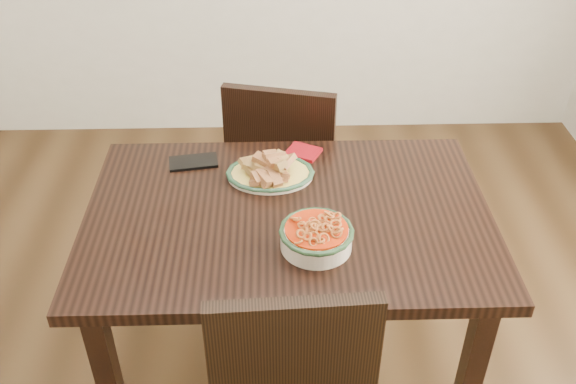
{
  "coord_description": "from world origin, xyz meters",
  "views": [
    {
      "loc": [
        -0.01,
        -1.6,
        1.93
      ],
      "look_at": [
        0.03,
        -0.05,
        0.81
      ],
      "focal_mm": 40.0,
      "sensor_mm": 36.0,
      "label": 1
    }
  ],
  "objects_px": {
    "dining_table": "(288,236)",
    "chair_far": "(285,165)",
    "fish_plate": "(270,165)",
    "smartphone": "(193,162)",
    "noodle_bowl": "(316,235)"
  },
  "relations": [
    {
      "from": "smartphone",
      "to": "dining_table",
      "type": "bearing_deg",
      "value": -50.75
    },
    {
      "from": "fish_plate",
      "to": "noodle_bowl",
      "type": "relative_size",
      "value": 1.31
    },
    {
      "from": "noodle_bowl",
      "to": "smartphone",
      "type": "height_order",
      "value": "noodle_bowl"
    },
    {
      "from": "noodle_bowl",
      "to": "smartphone",
      "type": "xyz_separation_m",
      "value": [
        -0.39,
        0.44,
        -0.04
      ]
    },
    {
      "from": "dining_table",
      "to": "smartphone",
      "type": "height_order",
      "value": "smartphone"
    },
    {
      "from": "smartphone",
      "to": "noodle_bowl",
      "type": "bearing_deg",
      "value": -57.76
    },
    {
      "from": "dining_table",
      "to": "chair_far",
      "type": "xyz_separation_m",
      "value": [
        0.0,
        0.64,
        -0.15
      ]
    },
    {
      "from": "smartphone",
      "to": "fish_plate",
      "type": "bearing_deg",
      "value": -27.71
    },
    {
      "from": "dining_table",
      "to": "noodle_bowl",
      "type": "relative_size",
      "value": 5.82
    },
    {
      "from": "dining_table",
      "to": "fish_plate",
      "type": "relative_size",
      "value": 4.43
    },
    {
      "from": "dining_table",
      "to": "smartphone",
      "type": "distance_m",
      "value": 0.43
    },
    {
      "from": "noodle_bowl",
      "to": "smartphone",
      "type": "relative_size",
      "value": 1.32
    },
    {
      "from": "noodle_bowl",
      "to": "dining_table",
      "type": "bearing_deg",
      "value": 114.61
    },
    {
      "from": "chair_far",
      "to": "noodle_bowl",
      "type": "bearing_deg",
      "value": 108.49
    },
    {
      "from": "chair_far",
      "to": "fish_plate",
      "type": "relative_size",
      "value": 3.21
    }
  ]
}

